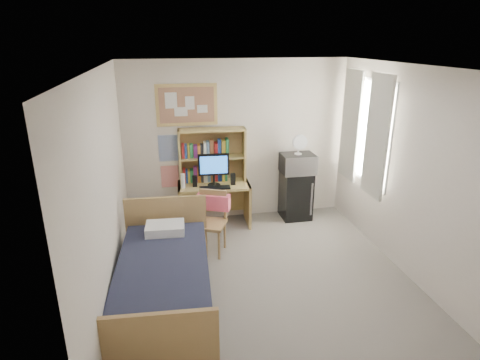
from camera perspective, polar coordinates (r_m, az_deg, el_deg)
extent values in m
cube|color=gray|center=(5.17, 4.03, -14.56)|extent=(3.60, 4.20, 0.02)
cube|color=silver|center=(4.30, 4.88, 15.67)|extent=(3.60, 4.20, 0.02)
cube|color=silver|center=(6.53, -0.48, 5.47)|extent=(3.60, 0.04, 2.60)
cube|color=silver|center=(2.82, 16.19, -15.46)|extent=(3.60, 0.04, 2.60)
cube|color=silver|center=(4.46, -18.49, -2.33)|extent=(0.04, 4.20, 2.60)
cube|color=silver|center=(5.32, 23.44, 0.55)|extent=(0.04, 4.20, 2.60)
cube|color=white|center=(6.21, 17.33, 6.70)|extent=(0.10, 1.40, 1.70)
cube|color=beige|center=(5.85, 18.88, 5.80)|extent=(0.04, 0.55, 1.70)
cube|color=beige|center=(6.54, 15.47, 7.49)|extent=(0.04, 0.55, 1.70)
cube|color=#A67657|center=(6.29, -7.59, 10.54)|extent=(0.94, 0.03, 0.64)
cube|color=#284BA0|center=(6.42, -10.18, 4.47)|extent=(0.30, 0.01, 0.42)
cube|color=red|center=(6.56, -9.94, 0.51)|extent=(0.28, 0.01, 0.36)
cube|color=tan|center=(6.48, -3.68, -3.51)|extent=(1.15, 0.62, 0.71)
cube|color=#A8844F|center=(5.63, -4.27, -6.20)|extent=(0.58, 0.58, 0.89)
cube|color=black|center=(6.80, 7.92, -2.08)|extent=(0.47, 0.47, 0.80)
cube|color=#1B1D30|center=(4.69, -10.76, -14.54)|extent=(1.16, 2.12, 0.57)
cube|color=tan|center=(6.36, -3.95, 3.51)|extent=(1.06, 0.32, 0.86)
cube|color=black|center=(6.21, -3.76, 1.45)|extent=(0.48, 0.06, 0.51)
cube|color=black|center=(6.16, -3.60, -1.11)|extent=(0.48, 0.17, 0.02)
cube|color=black|center=(6.25, -6.46, -0.18)|extent=(0.07, 0.07, 0.17)
cube|color=black|center=(6.30, -1.00, 0.13)|extent=(0.08, 0.08, 0.18)
cylinder|color=white|center=(6.20, -8.12, -0.13)|extent=(0.07, 0.07, 0.23)
cube|color=#FF617D|center=(5.70, -3.79, -3.13)|extent=(0.49, 0.31, 0.22)
cube|color=#B6B6BB|center=(6.60, 8.20, 2.35)|extent=(0.54, 0.41, 0.31)
cylinder|color=white|center=(6.52, 8.32, 4.90)|extent=(0.24, 0.24, 0.30)
cube|color=white|center=(5.17, -10.60, -6.76)|extent=(0.50, 0.36, 0.11)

